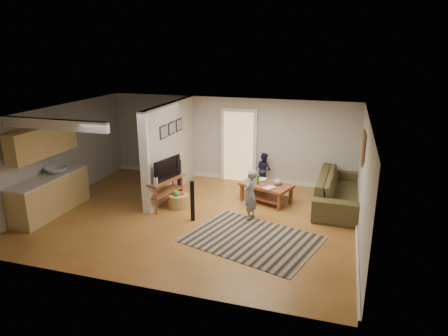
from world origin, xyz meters
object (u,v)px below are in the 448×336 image
Objects in this scene: sofa at (338,205)px; toddler at (263,185)px; child at (250,218)px; coffee_table at (267,188)px; toy_basket at (178,200)px; tv_console at (165,181)px; speaker_left at (192,201)px; speaker_right at (179,176)px.

toddler is (-2.17, 0.93, 0.00)m from sofa.
child is at bearing 130.00° from toddler.
toddler is at bearing 105.31° from coffee_table.
sofa is 2.82× the size of toddler.
coffee_table is at bearing 25.65° from toy_basket.
tv_console reaches higher than child.
speaker_left is at bearing -16.79° from tv_console.
speaker_right is at bearing 66.35° from toddler.
tv_console reaches higher than coffee_table.
speaker_right is 1.80× the size of toy_basket.
child is (2.24, -0.10, -0.68)m from tv_console.
coffee_table reaches higher than toy_basket.
toy_basket is at bearing 110.56° from speaker_left.
speaker_left is at bearing -55.86° from child.
speaker_right is at bearing 107.80° from tv_console.
speaker_right reaches higher than toddler.
sofa is 1.91× the size of coffee_table.
tv_console is 1.34× the size of speaker_right.
speaker_right is (-0.06, 1.06, -0.21)m from tv_console.
speaker_right is (-4.30, -0.31, 0.47)m from sofa.
speaker_right is 0.77× the size of child.
tv_console is 2.34m from child.
tv_console reaches higher than speaker_right.
child is at bearing -18.67° from speaker_right.
speaker_left is 1.85× the size of toy_basket.
sofa is at bearing 12.38° from speaker_right.
speaker_left is at bearing 105.28° from toddler.
speaker_left reaches higher than coffee_table.
sofa is at bearing 139.40° from child.
speaker_left is 1.44m from child.
toddler is at bearing 38.49° from speaker_right.
coffee_table is (-1.82, -0.34, 0.39)m from sofa.
coffee_table is at bearing 102.78° from sofa.
speaker_right reaches higher than toy_basket.
sofa is 4.51m from tv_console.
coffee_table is 1.22m from child.
speaker_left is (0.97, -0.59, -0.19)m from tv_console.
toy_basket is (0.40, -1.03, -0.28)m from speaker_right.
speaker_left is (-1.45, -1.63, 0.09)m from coffee_table.
toy_basket is 2.86m from toddler.
toy_basket is at bearing 21.16° from tv_console.
speaker_right is (-2.48, 0.03, 0.08)m from coffee_table.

